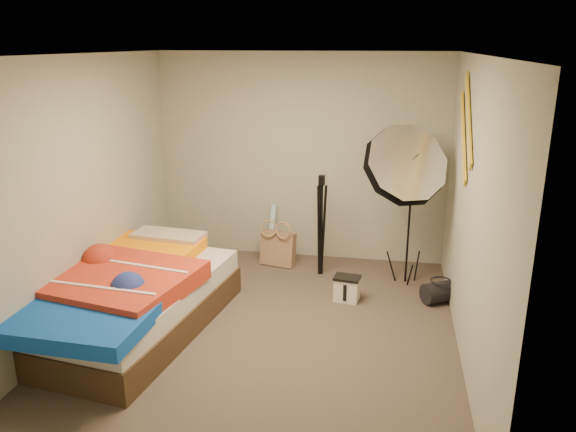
% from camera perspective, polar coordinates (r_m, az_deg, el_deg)
% --- Properties ---
extents(floor, '(4.00, 4.00, 0.00)m').
position_cam_1_polar(floor, '(5.40, -2.25, -11.51)').
color(floor, '#4E463A').
rests_on(floor, ground).
extents(ceiling, '(4.00, 4.00, 0.00)m').
position_cam_1_polar(ceiling, '(4.73, -2.61, 16.07)').
color(ceiling, silver).
rests_on(ceiling, wall_back).
extents(wall_back, '(3.50, 0.00, 3.50)m').
position_cam_1_polar(wall_back, '(6.83, 1.31, 5.89)').
color(wall_back, '#999D8D').
rests_on(wall_back, floor).
extents(wall_front, '(3.50, 0.00, 3.50)m').
position_cam_1_polar(wall_front, '(3.13, -10.64, -8.62)').
color(wall_front, '#999D8D').
rests_on(wall_front, floor).
extents(wall_left, '(0.00, 4.00, 4.00)m').
position_cam_1_polar(wall_left, '(5.57, -20.28, 2.17)').
color(wall_left, '#999D8D').
rests_on(wall_left, floor).
extents(wall_right, '(0.00, 4.00, 4.00)m').
position_cam_1_polar(wall_right, '(4.85, 18.17, 0.26)').
color(wall_right, '#999D8D').
rests_on(wall_right, floor).
extents(tote_bag, '(0.45, 0.27, 0.43)m').
position_cam_1_polar(tote_bag, '(6.79, -1.02, -3.31)').
color(tote_bag, '#9D7A5D').
rests_on(tote_bag, floor).
extents(wrapping_roll, '(0.14, 0.20, 0.66)m').
position_cam_1_polar(wrapping_roll, '(7.04, -1.68, -1.53)').
color(wrapping_roll, '#5FB4D0').
rests_on(wrapping_roll, floor).
extents(camera_case, '(0.27, 0.21, 0.25)m').
position_cam_1_polar(camera_case, '(5.94, 5.99, -7.43)').
color(camera_case, silver).
rests_on(camera_case, floor).
extents(duffel_bag, '(0.42, 0.37, 0.22)m').
position_cam_1_polar(duffel_bag, '(6.09, 15.18, -7.48)').
color(duffel_bag, black).
rests_on(duffel_bag, floor).
extents(wall_stripe_upper, '(0.02, 0.91, 0.78)m').
position_cam_1_polar(wall_stripe_upper, '(5.29, 17.88, 9.42)').
color(wall_stripe_upper, gold).
rests_on(wall_stripe_upper, wall_right).
extents(wall_stripe_lower, '(0.02, 0.91, 0.78)m').
position_cam_1_polar(wall_stripe_lower, '(5.57, 17.39, 7.73)').
color(wall_stripe_lower, gold).
rests_on(wall_stripe_lower, wall_right).
extents(bed, '(1.80, 2.47, 0.64)m').
position_cam_1_polar(bed, '(5.54, -16.66, -7.77)').
color(bed, '#3F2D1C').
rests_on(bed, floor).
extents(photo_umbrella, '(0.97, 0.92, 1.89)m').
position_cam_1_polar(photo_umbrella, '(5.97, 11.65, 4.89)').
color(photo_umbrella, black).
rests_on(photo_umbrella, floor).
extents(camera_tripod, '(0.07, 0.07, 1.18)m').
position_cam_1_polar(camera_tripod, '(6.39, 3.38, -0.26)').
color(camera_tripod, black).
rests_on(camera_tripod, floor).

